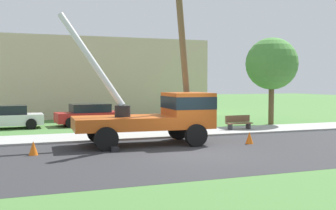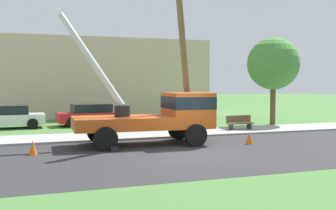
% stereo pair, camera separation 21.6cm
% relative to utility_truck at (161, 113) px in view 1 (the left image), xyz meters
% --- Properties ---
extents(ground_plane, '(120.00, 120.00, 0.00)m').
position_rel_utility_truck_xyz_m(ground_plane, '(0.43, 9.25, -1.41)').
color(ground_plane, '#477538').
extents(road_asphalt, '(80.00, 8.75, 0.01)m').
position_rel_utility_truck_xyz_m(road_asphalt, '(0.43, -2.75, -1.40)').
color(road_asphalt, '#2B2B2D').
rests_on(road_asphalt, ground).
extents(sidewalk_strip, '(80.00, 3.10, 0.10)m').
position_rel_utility_truck_xyz_m(sidewalk_strip, '(0.43, 3.17, -1.36)').
color(sidewalk_strip, '#9E9E99').
rests_on(sidewalk_strip, ground).
extents(utility_truck, '(6.75, 3.21, 5.98)m').
position_rel_utility_truck_xyz_m(utility_truck, '(0.00, 0.00, 0.00)').
color(utility_truck, '#C65119').
rests_on(utility_truck, ground).
extents(leaning_utility_pole, '(2.11, 2.07, 8.87)m').
position_rel_utility_truck_xyz_m(leaning_utility_pole, '(1.66, 1.40, 3.15)').
color(leaning_utility_pole, brown).
rests_on(leaning_utility_pole, ground).
extents(traffic_cone_ahead, '(0.36, 0.36, 0.56)m').
position_rel_utility_truck_xyz_m(traffic_cone_ahead, '(3.84, -1.38, -1.13)').
color(traffic_cone_ahead, orange).
rests_on(traffic_cone_ahead, ground).
extents(traffic_cone_behind, '(0.36, 0.36, 0.56)m').
position_rel_utility_truck_xyz_m(traffic_cone_behind, '(-5.62, -1.07, -1.13)').
color(traffic_cone_behind, orange).
rests_on(traffic_cone_behind, ground).
extents(traffic_cone_curbside, '(0.36, 0.36, 0.56)m').
position_rel_utility_truck_xyz_m(traffic_cone_curbside, '(1.29, 1.28, -1.13)').
color(traffic_cone_curbside, orange).
rests_on(traffic_cone_curbside, ground).
extents(parked_sedan_white, '(4.42, 2.05, 1.42)m').
position_rel_utility_truck_xyz_m(parked_sedan_white, '(-6.85, 9.16, -0.70)').
color(parked_sedan_white, silver).
rests_on(parked_sedan_white, ground).
extents(parked_sedan_red, '(4.51, 2.22, 1.42)m').
position_rel_utility_truck_xyz_m(parked_sedan_red, '(-1.68, 9.31, -0.70)').
color(parked_sedan_red, '#B21E1E').
rests_on(parked_sedan_red, ground).
extents(park_bench, '(1.60, 0.45, 0.90)m').
position_rel_utility_truck_xyz_m(park_bench, '(5.93, 3.24, -0.95)').
color(park_bench, brown).
rests_on(park_bench, ground).
extents(roadside_tree_near, '(3.48, 3.48, 5.81)m').
position_rel_utility_truck_xyz_m(roadside_tree_near, '(9.87, 5.79, 2.64)').
color(roadside_tree_near, brown).
rests_on(roadside_tree_near, ground).
extents(lowrise_building_backdrop, '(18.00, 6.00, 6.40)m').
position_rel_utility_truck_xyz_m(lowrise_building_backdrop, '(0.24, 17.36, 1.79)').
color(lowrise_building_backdrop, '#C6B293').
rests_on(lowrise_building_backdrop, ground).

